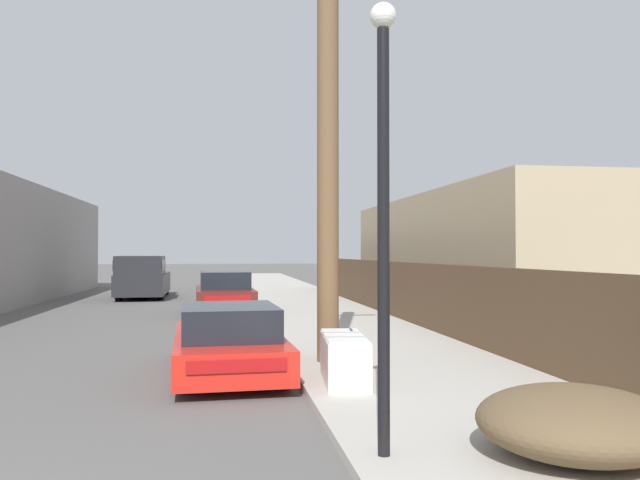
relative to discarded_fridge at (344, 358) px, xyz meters
The scene contains 10 objects.
sidewalk_curb 17.70m from the discarded_fridge, 85.28° to the left, with size 4.20×63.00×0.12m, color #ADA89E.
discarded_fridge is the anchor object (origin of this frame).
parked_sports_car_red 2.29m from the discarded_fridge, 139.12° to the left, with size 2.00×4.43×1.20m.
car_parked_mid 12.38m from the discarded_fridge, 98.17° to the left, with size 2.07×4.48×1.44m.
pickup_truck 20.53m from the discarded_fridge, 105.24° to the left, with size 2.22×5.55×1.93m.
utility_pole 4.35m from the discarded_fridge, 88.19° to the left, with size 1.80×0.39×8.49m.
street_lamp 4.10m from the discarded_fridge, 94.72° to the right, with size 0.26×0.26×4.42m.
brush_pile 4.07m from the discarded_fridge, 67.84° to the right, with size 1.90×1.86×0.67m.
wooden_fence 9.24m from the discarded_fridge, 68.35° to the left, with size 0.08×32.28×1.68m, color brown.
building_right_house 14.78m from the discarded_fridge, 57.52° to the left, with size 6.00×16.35×4.12m, color tan.
Camera 1 is at (2.01, -3.47, 2.09)m, focal length 35.00 mm.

